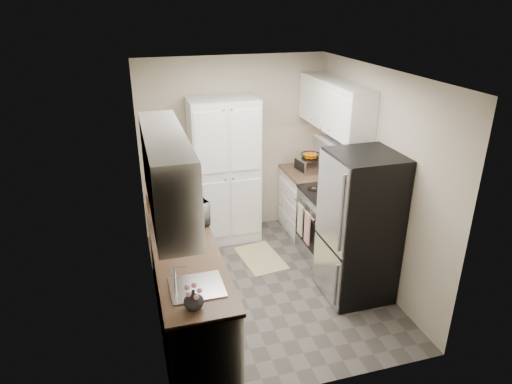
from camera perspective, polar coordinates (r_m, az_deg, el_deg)
The scene contains 16 objects.
ground at distance 5.61m, azimuth 1.34°, elevation -11.48°, with size 3.20×3.20×0.00m, color #56514C.
room_shell at distance 4.86m, azimuth 1.35°, elevation 4.41°, with size 2.64×3.24×2.52m.
pantry_cabinet at distance 6.23m, azimuth -3.95°, elevation 2.57°, with size 0.90×0.55×2.00m, color white.
base_cabinet_left at distance 4.84m, azimuth -8.52°, elevation -11.71°, with size 0.60×2.30×0.88m, color white.
countertop_left at distance 4.60m, azimuth -8.86°, elevation -7.00°, with size 0.63×2.33×0.04m, color brown.
base_cabinet_right at distance 6.67m, azimuth 6.45°, elevation -1.31°, with size 0.60×0.80×0.88m, color white.
countertop_right at distance 6.49m, azimuth 6.63°, elevation 2.39°, with size 0.63×0.83×0.04m, color brown.
electric_range at distance 5.99m, azimuth 9.21°, elevation -4.04°, with size 0.71×0.78×1.13m.
refrigerator at distance 5.18m, azimuth 12.81°, elevation -4.28°, with size 0.70×0.72×1.70m, color #B7B7BC.
microwave at distance 5.00m, azimuth -8.92°, elevation -2.26°, with size 0.52×0.35×0.29m, color #B5B5BA.
wine_bottle at distance 5.24m, azimuth -9.80°, elevation -0.82°, with size 0.09×0.09×0.34m, color black.
flower_vase at distance 3.71m, azimuth -7.80°, elevation -13.16°, with size 0.16×0.16×0.17m, color silver.
cutting_board at distance 5.54m, azimuth -8.75°, elevation 0.58°, with size 0.02×0.26×0.33m, color green.
toaster_oven at distance 6.46m, azimuth 6.55°, elevation 3.41°, with size 0.27×0.34×0.20m, color #B5B4B9.
fruit_basket at distance 6.39m, azimuth 6.81°, elevation 4.65°, with size 0.27×0.27×0.11m, color orange, non-canonical shape.
kitchen_mat at distance 6.11m, azimuth 0.59°, elevation -8.23°, with size 0.48×0.78×0.01m, color #CDC682.
Camera 1 is at (-1.41, -4.39, 3.19)m, focal length 32.00 mm.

